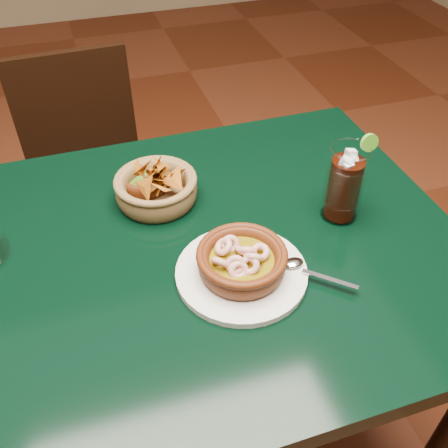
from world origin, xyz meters
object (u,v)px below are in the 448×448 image
object	(u,v)px
chip_basket	(156,188)
cola_drink	(345,184)
dining_chair	(91,178)
shrimp_plate	(242,264)
dining_table	(154,292)

from	to	relation	value
chip_basket	cola_drink	distance (m)	0.38
dining_chair	shrimp_plate	distance (m)	0.89
dining_table	cola_drink	distance (m)	0.43
dining_chair	shrimp_plate	size ratio (longest dim) A/B	2.82
dining_table	chip_basket	size ratio (longest dim) A/B	5.94
chip_basket	dining_table	bearing A→B (deg)	-108.11
dining_table	shrimp_plate	world-z (taller)	shrimp_plate
dining_table	shrimp_plate	size ratio (longest dim) A/B	4.10
dining_table	dining_chair	bearing A→B (deg)	96.11
dining_table	cola_drink	xyz separation A→B (m)	(0.39, -0.00, 0.18)
dining_table	dining_chair	world-z (taller)	dining_chair
chip_basket	cola_drink	world-z (taller)	cola_drink
dining_table	cola_drink	world-z (taller)	cola_drink
chip_basket	cola_drink	bearing A→B (deg)	-25.24
shrimp_plate	cola_drink	xyz separation A→B (m)	(0.24, 0.10, 0.05)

